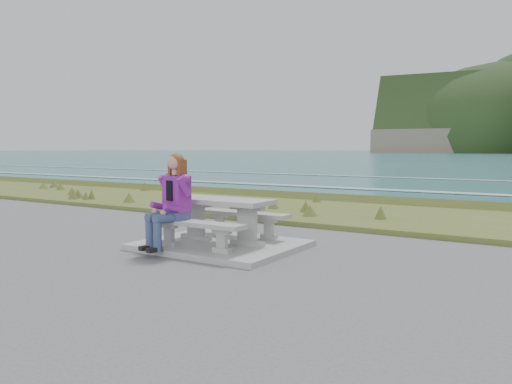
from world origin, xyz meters
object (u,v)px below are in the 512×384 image
(bench_landward, at_px, (194,227))
(bench_seaward, at_px, (244,217))
(seated_woman, at_px, (168,213))
(picnic_table, at_px, (221,208))

(bench_landward, distance_m, bench_seaward, 1.40)
(bench_seaward, relative_size, seated_woman, 1.18)
(picnic_table, bearing_deg, bench_seaward, 90.00)
(bench_landward, xyz_separation_m, seated_woman, (-0.42, -0.14, 0.21))
(seated_woman, bearing_deg, bench_landward, 31.25)
(bench_landward, bearing_deg, picnic_table, 90.00)
(picnic_table, height_order, bench_seaward, picnic_table)
(picnic_table, xyz_separation_m, seated_woman, (-0.42, -0.84, -0.02))
(bench_landward, height_order, seated_woman, seated_woman)
(bench_seaward, xyz_separation_m, seated_woman, (-0.42, -1.54, 0.21))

